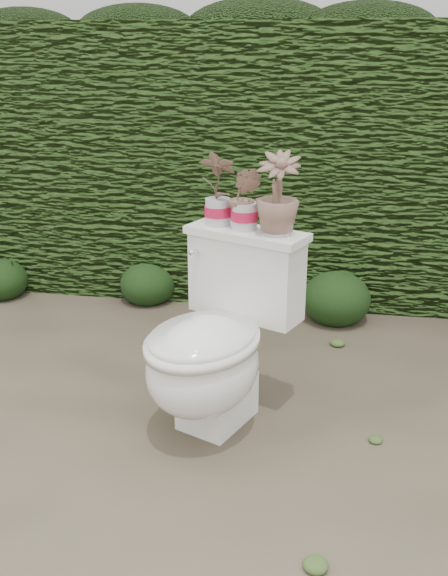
% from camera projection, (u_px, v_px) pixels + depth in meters
% --- Properties ---
extents(ground, '(60.00, 60.00, 0.00)m').
position_uv_depth(ground, '(203.00, 398.00, 2.85)').
color(ground, '#695D48').
rests_on(ground, ground).
extents(hedge, '(8.00, 1.00, 1.60)m').
position_uv_depth(hedge, '(251.00, 159.00, 4.04)').
color(hedge, '#35561C').
rests_on(hedge, ground).
extents(toilet, '(0.69, 0.80, 0.78)m').
position_uv_depth(toilet, '(214.00, 346.00, 2.55)').
color(toilet, white).
rests_on(toilet, ground).
extents(potted_plant_left, '(0.18, 0.14, 0.29)m').
position_uv_depth(potted_plant_left, '(218.00, 190.00, 2.60)').
color(potted_plant_left, '#397725').
rests_on(potted_plant_left, toilet).
extents(potted_plant_center, '(0.15, 0.13, 0.24)m').
position_uv_depth(potted_plant_center, '(245.00, 200.00, 2.55)').
color(potted_plant_center, '#397725').
rests_on(potted_plant_center, toilet).
extents(potted_plant_right, '(0.17, 0.17, 0.31)m').
position_uv_depth(potted_plant_right, '(277.00, 196.00, 2.46)').
color(potted_plant_right, '#397725').
rests_on(potted_plant_right, toilet).
extents(liriope_clump_1, '(0.33, 0.33, 0.26)m').
position_uv_depth(liriope_clump_1, '(0.00, 276.00, 3.98)').
color(liriope_clump_1, '#1E3914').
rests_on(liriope_clump_1, ground).
extents(liriope_clump_2, '(0.33, 0.33, 0.27)m').
position_uv_depth(liriope_clump_2, '(147.00, 280.00, 3.90)').
color(liriope_clump_2, '#1E3914').
rests_on(liriope_clump_2, ground).
extents(liriope_clump_3, '(0.39, 0.39, 0.31)m').
position_uv_depth(liriope_clump_3, '(336.00, 294.00, 3.62)').
color(liriope_clump_3, '#1E3914').
rests_on(liriope_clump_3, ground).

